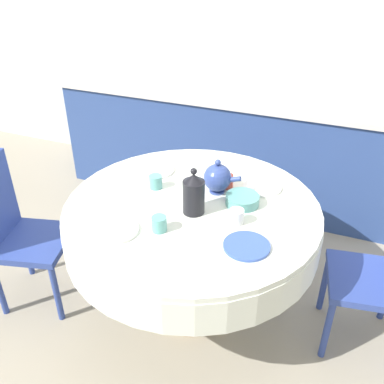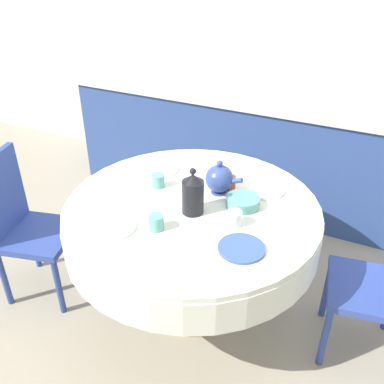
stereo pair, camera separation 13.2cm
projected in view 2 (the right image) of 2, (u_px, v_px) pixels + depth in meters
name	position (u px, v px, depth m)	size (l,w,h in m)	color
ground_plane	(192.00, 308.00, 2.63)	(12.00, 12.00, 0.00)	#9E937F
wall_back	(290.00, 34.00, 3.28)	(7.00, 0.05, 2.60)	silver
kitchen_counter	(267.00, 150.00, 3.46)	(3.24, 0.64, 0.92)	#2D4784
dining_table	(192.00, 224.00, 2.29)	(1.35, 1.35, 0.76)	olive
chair_right	(24.00, 222.00, 2.53)	(0.49, 0.49, 0.93)	#2D428E
plate_near_left	(114.00, 227.00, 2.05)	(0.21, 0.21, 0.01)	white
cup_near_left	(156.00, 222.00, 2.03)	(0.07, 0.07, 0.08)	#5BA39E
plate_near_right	(241.00, 248.00, 1.91)	(0.21, 0.21, 0.01)	#3856AD
cup_near_right	(234.00, 218.00, 2.06)	(0.07, 0.07, 0.08)	white
plate_far_left	(160.00, 169.00, 2.55)	(0.21, 0.21, 0.01)	white
cup_far_left	(158.00, 181.00, 2.37)	(0.07, 0.07, 0.08)	#5BA39E
plate_far_right	(265.00, 190.00, 2.35)	(0.21, 0.21, 0.01)	white
cup_far_right	(229.00, 182.00, 2.36)	(0.07, 0.07, 0.08)	#CC4C3D
coffee_carafe	(193.00, 194.00, 2.12)	(0.11, 0.11, 0.25)	black
teapot	(219.00, 179.00, 2.29)	(0.21, 0.15, 0.20)	#33478E
fruit_bowl	(243.00, 202.00, 2.21)	(0.18, 0.18, 0.05)	#569993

